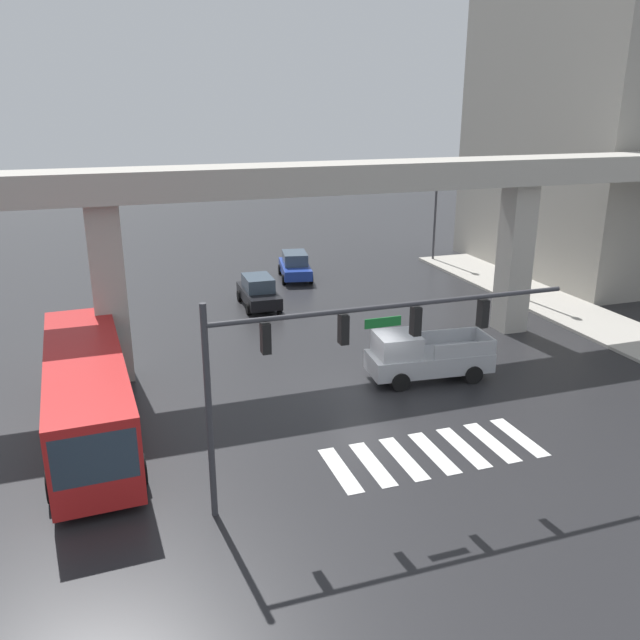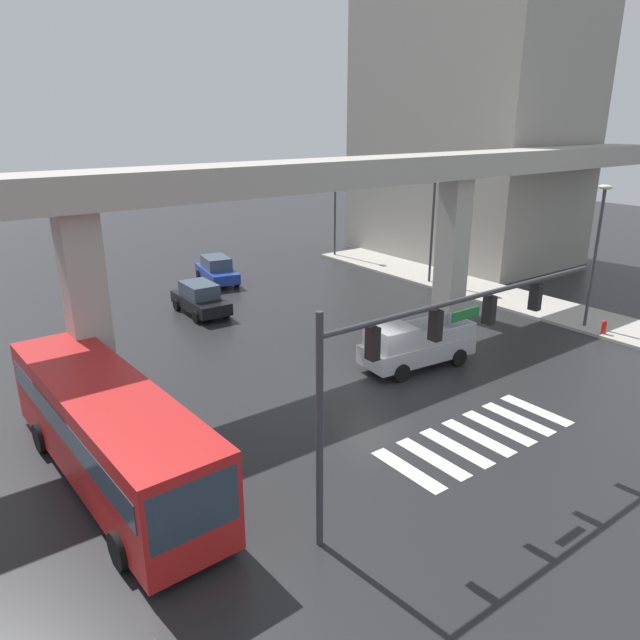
# 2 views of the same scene
# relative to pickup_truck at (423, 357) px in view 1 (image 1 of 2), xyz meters

# --- Properties ---
(ground_plane) EXTENTS (120.00, 120.00, 0.00)m
(ground_plane) POSITION_rel_pickup_truck_xyz_m (-2.45, -0.24, -0.99)
(ground_plane) COLOR #232326
(crosswalk_stripes) EXTENTS (7.15, 2.80, 0.01)m
(crosswalk_stripes) POSITION_rel_pickup_truck_xyz_m (-2.45, -5.63, -0.98)
(crosswalk_stripes) COLOR silver
(crosswalk_stripes) RESTS_ON ground
(elevated_overpass) EXTENTS (53.67, 2.50, 8.54)m
(elevated_overpass) POSITION_rel_pickup_truck_xyz_m (-2.45, 4.27, 6.38)
(elevated_overpass) COLOR #ADA89E
(elevated_overpass) RESTS_ON ground
(sidewalk_east) EXTENTS (4.00, 36.00, 0.15)m
(sidewalk_east) POSITION_rel_pickup_truck_xyz_m (11.93, 1.76, -0.91)
(sidewalk_east) COLOR #ADA89E
(sidewalk_east) RESTS_ON ground
(pickup_truck) EXTENTS (5.25, 2.44, 2.08)m
(pickup_truck) POSITION_rel_pickup_truck_xyz_m (0.00, 0.00, 0.00)
(pickup_truck) COLOR #A8AAAF
(pickup_truck) RESTS_ON ground
(city_bus) EXTENTS (3.09, 10.89, 2.99)m
(city_bus) POSITION_rel_pickup_truck_xyz_m (-13.09, -0.68, 0.73)
(city_bus) COLOR red
(city_bus) RESTS_ON ground
(sedan_black) EXTENTS (2.06, 4.35, 1.72)m
(sedan_black) POSITION_rel_pickup_truck_xyz_m (-3.96, 12.27, -0.14)
(sedan_black) COLOR black
(sedan_black) RESTS_ON ground
(sedan_blue) EXTENTS (2.53, 4.55, 1.72)m
(sedan_blue) POSITION_rel_pickup_truck_xyz_m (-0.23, 17.53, -0.14)
(sedan_blue) COLOR #1E3899
(sedan_blue) RESTS_ON ground
(traffic_signal_mast) EXTENTS (10.89, 0.32, 6.20)m
(traffic_signal_mast) POSITION_rel_pickup_truck_xyz_m (-6.24, -6.67, 3.68)
(traffic_signal_mast) COLOR #38383D
(traffic_signal_mast) RESTS_ON ground
(street_lamp_mid_block) EXTENTS (0.44, 0.70, 7.24)m
(street_lamp_mid_block) POSITION_rel_pickup_truck_xyz_m (10.73, 9.12, 3.57)
(street_lamp_mid_block) COLOR #38383D
(street_lamp_mid_block) RESTS_ON ground
(street_lamp_far_north) EXTENTS (0.44, 0.70, 7.24)m
(street_lamp_far_north) POSITION_rel_pickup_truck_xyz_m (10.73, 19.09, 3.57)
(street_lamp_far_north) COLOR #38383D
(street_lamp_far_north) RESTS_ON ground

